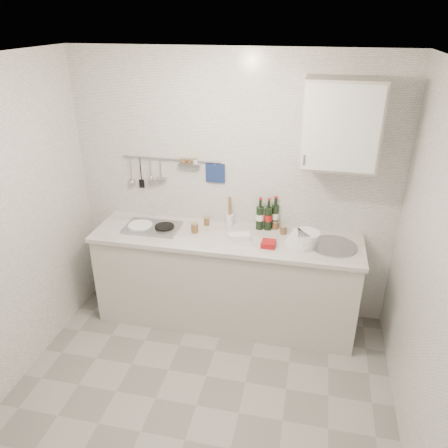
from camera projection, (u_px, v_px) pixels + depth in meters
The scene contains 17 objects.
floor at pixel (196, 405), 3.38m from camera, with size 3.00×3.00×0.00m, color slate.
ceiling at pixel (183, 63), 2.28m from camera, with size 3.00×3.00×0.00m, color silver.
back_wall at pixel (232, 190), 4.06m from camera, with size 3.00×0.02×2.50m, color silver.
wall_right at pixel (438, 296), 2.55m from camera, with size 0.02×2.80×2.50m, color silver.
counter at pixel (226, 281), 4.16m from camera, with size 2.44×0.64×0.96m.
wall_rail at pixel (169, 169), 4.07m from camera, with size 0.98×0.09×0.34m.
wall_cabinet at pixel (341, 124), 3.43m from camera, with size 0.60×0.38×0.70m.
plate_stack_hob at pixel (139, 227), 4.06m from camera, with size 0.25×0.25×0.04m.
plate_stack_sink at pixel (303, 239), 3.78m from camera, with size 0.30×0.28×0.12m.
wine_bottles at pixel (268, 213), 4.01m from camera, with size 0.21×0.13×0.31m.
butter_dish at pixel (239, 237), 3.87m from camera, with size 0.19×0.10×0.06m, color white.
strawberry_punnet at pixel (268, 244), 3.76m from camera, with size 0.12×0.12×0.05m, color red.
utensil_crock at pixel (230, 219), 4.11m from camera, with size 0.07×0.07×0.30m.
jar_a at pixel (207, 221), 4.13m from camera, with size 0.06×0.06×0.09m.
jar_b at pixel (275, 225), 4.07m from camera, with size 0.07×0.07×0.08m.
jar_c at pixel (283, 230), 3.97m from camera, with size 0.06×0.06×0.08m.
jar_d at pixel (195, 227), 3.99m from camera, with size 0.07×0.07×0.10m.
Camera 1 is at (0.72, -2.32, 2.74)m, focal length 35.00 mm.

